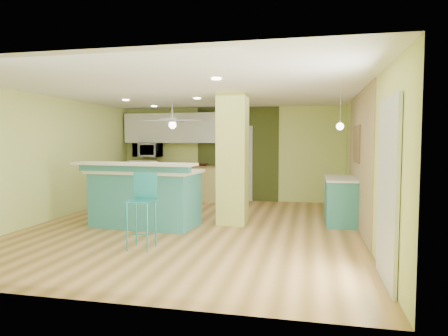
{
  "coord_description": "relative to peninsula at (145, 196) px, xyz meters",
  "views": [
    {
      "loc": [
        2.11,
        -7.04,
        1.62
      ],
      "look_at": [
        0.5,
        0.4,
        1.09
      ],
      "focal_mm": 32.0,
      "sensor_mm": 36.0,
      "label": 1
    }
  ],
  "objects": [
    {
      "name": "olive_accent",
      "position": [
        1.12,
        3.55,
        0.68
      ],
      "size": [
        2.2,
        0.02,
        2.5
      ],
      "primitive_type": "cube",
      "color": "#3E481C",
      "rests_on": "floor"
    },
    {
      "name": "kitchen_run",
      "position": [
        -0.38,
        3.26,
        -0.1
      ],
      "size": [
        3.25,
        0.63,
        0.94
      ],
      "color": "tan",
      "rests_on": "floor"
    },
    {
      "name": "wood_panel",
      "position": [
        3.91,
        0.66,
        0.68
      ],
      "size": [
        0.02,
        3.4,
        2.5
      ],
      "primitive_type": "cube",
      "color": "#977E56",
      "rests_on": "floor"
    },
    {
      "name": "bar_stool",
      "position": [
        0.59,
        -1.44,
        0.19
      ],
      "size": [
        0.38,
        0.38,
        1.13
      ],
      "rotation": [
        0.0,
        0.0,
        -0.0
      ],
      "color": "teal",
      "rests_on": "floor"
    },
    {
      "name": "peninsula",
      "position": [
        0.0,
        0.0,
        0.0
      ],
      "size": [
        2.32,
        1.38,
        1.23
      ],
      "rotation": [
        0.0,
        0.0,
        -0.08
      ],
      "color": "teal",
      "rests_on": "floor"
    },
    {
      "name": "french_door",
      "position": [
        3.89,
        -2.24,
        0.48
      ],
      "size": [
        0.04,
        1.08,
        2.1
      ],
      "primitive_type": "cube",
      "color": "silver",
      "rests_on": "floor"
    },
    {
      "name": "wall_right",
      "position": [
        3.92,
        0.06,
        0.68
      ],
      "size": [
        0.01,
        7.0,
        2.5
      ],
      "primitive_type": "cube",
      "color": "#D0DF77",
      "rests_on": "floor"
    },
    {
      "name": "wall_front",
      "position": [
        0.92,
        -3.44,
        0.68
      ],
      "size": [
        6.0,
        0.01,
        2.5
      ],
      "primitive_type": "cube",
      "color": "#D0DF77",
      "rests_on": "floor"
    },
    {
      "name": "canister",
      "position": [
        0.1,
        0.18,
        0.57
      ],
      "size": [
        0.16,
        0.16,
        0.15
      ],
      "primitive_type": "cylinder",
      "color": "yellow",
      "rests_on": "peninsula"
    },
    {
      "name": "fruit_bowl",
      "position": [
        0.24,
        3.22,
        0.41
      ],
      "size": [
        0.38,
        0.38,
        0.08
      ],
      "primitive_type": "imported",
      "rotation": [
        0.0,
        0.0,
        0.25
      ],
      "color": "#362516",
      "rests_on": "kitchen_run"
    },
    {
      "name": "wall_left",
      "position": [
        -2.09,
        0.06,
        0.68
      ],
      "size": [
        0.01,
        7.0,
        2.5
      ],
      "primitive_type": "cube",
      "color": "#D0DF77",
      "rests_on": "floor"
    },
    {
      "name": "upper_cabinets",
      "position": [
        -0.38,
        3.38,
        1.38
      ],
      "size": [
        3.2,
        0.34,
        0.8
      ],
      "primitive_type": "cube",
      "color": "silver",
      "rests_on": "wall_back"
    },
    {
      "name": "pendant_lamp",
      "position": [
        3.57,
        0.81,
        1.32
      ],
      "size": [
        0.14,
        0.14,
        0.69
      ],
      "color": "silver",
      "rests_on": "ceiling"
    },
    {
      "name": "ceiling_fan",
      "position": [
        -0.18,
        2.06,
        1.51
      ],
      "size": [
        1.41,
        1.41,
        0.61
      ],
      "color": "silver",
      "rests_on": "ceiling"
    },
    {
      "name": "interior_door",
      "position": [
        1.12,
        3.52,
        0.43
      ],
      "size": [
        0.82,
        0.05,
        2.0
      ],
      "primitive_type": "cube",
      "color": "silver",
      "rests_on": "floor"
    },
    {
      "name": "side_counter",
      "position": [
        3.62,
        1.11,
        -0.12
      ],
      "size": [
        0.59,
        1.38,
        0.89
      ],
      "color": "teal",
      "rests_on": "floor"
    },
    {
      "name": "wall_decor",
      "position": [
        3.88,
        0.86,
        0.98
      ],
      "size": [
        0.03,
        0.9,
        0.7
      ],
      "primitive_type": "cube",
      "color": "brown",
      "rests_on": "wood_panel"
    },
    {
      "name": "ceiling",
      "position": [
        0.92,
        0.06,
        1.94
      ],
      "size": [
        6.0,
        7.0,
        0.01
      ],
      "primitive_type": "cube",
      "color": "white",
      "rests_on": "wall_back"
    },
    {
      "name": "stove",
      "position": [
        -1.33,
        3.25,
        -0.11
      ],
      "size": [
        0.76,
        0.66,
        1.08
      ],
      "color": "silver",
      "rests_on": "floor"
    },
    {
      "name": "wall_back",
      "position": [
        0.92,
        3.57,
        0.68
      ],
      "size": [
        6.0,
        0.01,
        2.5
      ],
      "primitive_type": "cube",
      "color": "#D0DF77",
      "rests_on": "floor"
    },
    {
      "name": "microwave",
      "position": [
        -1.33,
        3.26,
        0.78
      ],
      "size": [
        0.7,
        0.48,
        0.39
      ],
      "primitive_type": "imported",
      "color": "white",
      "rests_on": "wall_back"
    },
    {
      "name": "column",
      "position": [
        1.57,
        0.56,
        0.68
      ],
      "size": [
        0.55,
        0.55,
        2.5
      ],
      "primitive_type": "cube",
      "color": "#BFC45B",
      "rests_on": "floor"
    },
    {
      "name": "floor",
      "position": [
        0.92,
        0.06,
        -0.57
      ],
      "size": [
        6.0,
        7.0,
        0.01
      ],
      "primitive_type": "cube",
      "color": "olive",
      "rests_on": "ground"
    }
  ]
}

